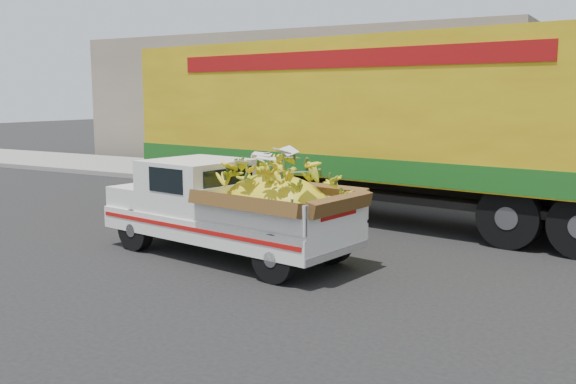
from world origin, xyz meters
The scene contains 6 objects.
ground centered at (0.00, 0.00, 0.00)m, with size 100.00×100.00×0.00m, color black.
curb centered at (0.00, 6.22, 0.07)m, with size 60.00×0.25×0.15m, color gray.
sidewalk centered at (0.00, 8.32, 0.07)m, with size 60.00×4.00×0.14m, color gray.
building_left centered at (-8.00, 14.22, 2.50)m, with size 18.00×6.00×5.00m, color gray.
pickup_truck centered at (-1.19, -0.66, 0.84)m, with size 4.65×2.30×1.56m.
semi_trailer centered at (-0.89, 3.77, 2.12)m, with size 12.06×4.20×3.80m.
Camera 1 is at (4.49, -9.11, 2.65)m, focal length 40.00 mm.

